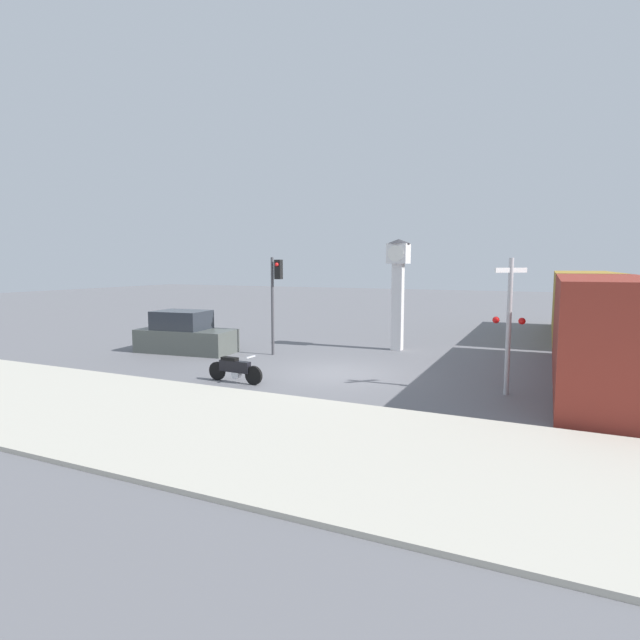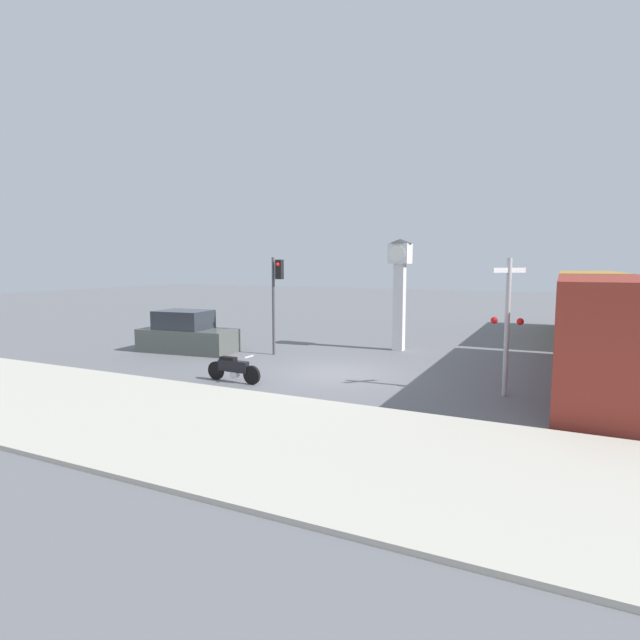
# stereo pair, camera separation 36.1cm
# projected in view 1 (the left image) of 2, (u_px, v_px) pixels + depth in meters

# --- Properties ---
(ground_plane) EXTENTS (120.00, 120.00, 0.00)m
(ground_plane) POSITION_uv_depth(u_px,v_px,m) (337.00, 373.00, 17.42)
(ground_plane) COLOR slate
(sidewalk_strip) EXTENTS (36.00, 6.00, 0.10)m
(sidewalk_strip) POSITION_uv_depth(u_px,v_px,m) (226.00, 428.00, 11.43)
(sidewalk_strip) COLOR #BCB7A8
(sidewalk_strip) RESTS_ON ground_plane
(motorcycle) EXTENTS (2.06, 0.45, 0.91)m
(motorcycle) POSITION_uv_depth(u_px,v_px,m) (235.00, 369.00, 16.03)
(motorcycle) COLOR black
(motorcycle) RESTS_ON ground_plane
(clock_tower) EXTENTS (1.04, 1.04, 4.89)m
(clock_tower) POSITION_uv_depth(u_px,v_px,m) (398.00, 278.00, 21.84)
(clock_tower) COLOR white
(clock_tower) RESTS_ON ground_plane
(freight_train) EXTENTS (2.80, 22.15, 3.40)m
(freight_train) POSITION_uv_depth(u_px,v_px,m) (591.00, 315.00, 20.84)
(freight_train) COLOR maroon
(freight_train) RESTS_ON ground_plane
(traffic_light) EXTENTS (0.50, 0.35, 4.08)m
(traffic_light) POSITION_uv_depth(u_px,v_px,m) (275.00, 288.00, 20.64)
(traffic_light) COLOR #47474C
(traffic_light) RESTS_ON ground_plane
(railroad_crossing_signal) EXTENTS (0.90, 0.82, 3.97)m
(railroad_crossing_signal) POSITION_uv_depth(u_px,v_px,m) (509.00, 321.00, 14.33)
(railroad_crossing_signal) COLOR #B7B7BC
(railroad_crossing_signal) RESTS_ON ground_plane
(parked_car) EXTENTS (4.36, 2.21, 1.80)m
(parked_car) POSITION_uv_depth(u_px,v_px,m) (185.00, 335.00, 21.56)
(parked_car) COLOR #4C514C
(parked_car) RESTS_ON ground_plane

